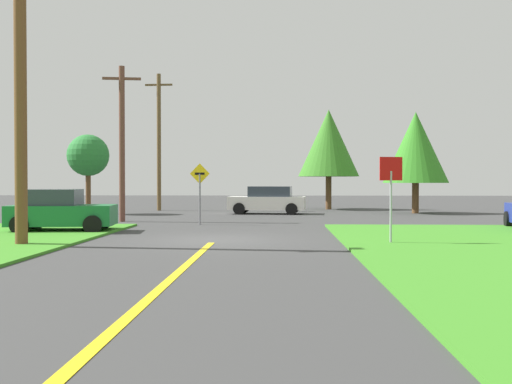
{
  "coord_description": "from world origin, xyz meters",
  "views": [
    {
      "loc": [
        2.14,
        -19.23,
        1.92
      ],
      "look_at": [
        1.25,
        2.41,
        1.53
      ],
      "focal_mm": 41.41,
      "sensor_mm": 36.0,
      "label": 1
    }
  ],
  "objects_px": {
    "oak_tree_right": "(416,148)",
    "utility_pole_far": "(159,140)",
    "oak_tree_left": "(88,156)",
    "direction_sign": "(200,187)",
    "pine_tree_center": "(329,143)",
    "stop_sign": "(391,184)",
    "parked_car_near_building": "(59,211)",
    "utility_pole_near": "(20,94)",
    "utility_pole_mid": "(122,141)",
    "car_approaching_junction": "(268,200)"
  },
  "relations": [
    {
      "from": "oak_tree_right",
      "to": "utility_pole_far",
      "type": "bearing_deg",
      "value": 170.42
    },
    {
      "from": "oak_tree_left",
      "to": "direction_sign",
      "type": "bearing_deg",
      "value": -46.66
    },
    {
      "from": "oak_tree_right",
      "to": "pine_tree_center",
      "type": "bearing_deg",
      "value": 134.97
    },
    {
      "from": "stop_sign",
      "to": "oak_tree_left",
      "type": "xyz_separation_m",
      "value": [
        -14.56,
        16.13,
        1.56
      ]
    },
    {
      "from": "stop_sign",
      "to": "parked_car_near_building",
      "type": "xyz_separation_m",
      "value": [
        -11.67,
        4.03,
        -1.05
      ]
    },
    {
      "from": "utility_pole_far",
      "to": "pine_tree_center",
      "type": "bearing_deg",
      "value": 10.51
    },
    {
      "from": "utility_pole_near",
      "to": "pine_tree_center",
      "type": "bearing_deg",
      "value": 64.91
    },
    {
      "from": "utility_pole_mid",
      "to": "utility_pole_near",
      "type": "bearing_deg",
      "value": -90.69
    },
    {
      "from": "utility_pole_mid",
      "to": "parked_car_near_building",
      "type": "bearing_deg",
      "value": -98.08
    },
    {
      "from": "utility_pole_far",
      "to": "direction_sign",
      "type": "bearing_deg",
      "value": -70.57
    },
    {
      "from": "car_approaching_junction",
      "to": "utility_pole_near",
      "type": "height_order",
      "value": "utility_pole_near"
    },
    {
      "from": "oak_tree_left",
      "to": "stop_sign",
      "type": "bearing_deg",
      "value": -47.93
    },
    {
      "from": "pine_tree_center",
      "to": "utility_pole_far",
      "type": "bearing_deg",
      "value": -169.49
    },
    {
      "from": "stop_sign",
      "to": "utility_pole_far",
      "type": "relative_size",
      "value": 0.3
    },
    {
      "from": "parked_car_near_building",
      "to": "oak_tree_right",
      "type": "relative_size",
      "value": 0.66
    },
    {
      "from": "parked_car_near_building",
      "to": "stop_sign",
      "type": "bearing_deg",
      "value": -25.17
    },
    {
      "from": "stop_sign",
      "to": "pine_tree_center",
      "type": "height_order",
      "value": "pine_tree_center"
    },
    {
      "from": "parked_car_near_building",
      "to": "utility_pole_near",
      "type": "distance_m",
      "value": 6.13
    },
    {
      "from": "utility_pole_near",
      "to": "oak_tree_right",
      "type": "distance_m",
      "value": 24.35
    },
    {
      "from": "parked_car_near_building",
      "to": "pine_tree_center",
      "type": "xyz_separation_m",
      "value": [
        11.64,
        18.53,
        3.72
      ]
    },
    {
      "from": "stop_sign",
      "to": "direction_sign",
      "type": "distance_m",
      "value": 10.55
    },
    {
      "from": "stop_sign",
      "to": "utility_pole_mid",
      "type": "height_order",
      "value": "utility_pole_mid"
    },
    {
      "from": "stop_sign",
      "to": "car_approaching_junction",
      "type": "bearing_deg",
      "value": -87.86
    },
    {
      "from": "utility_pole_mid",
      "to": "utility_pole_far",
      "type": "height_order",
      "value": "utility_pole_far"
    },
    {
      "from": "parked_car_near_building",
      "to": "pine_tree_center",
      "type": "distance_m",
      "value": 22.2
    },
    {
      "from": "utility_pole_near",
      "to": "utility_pole_far",
      "type": "distance_m",
      "value": 21.29
    },
    {
      "from": "utility_pole_far",
      "to": "oak_tree_right",
      "type": "relative_size",
      "value": 1.47
    },
    {
      "from": "utility_pole_far",
      "to": "oak_tree_left",
      "type": "bearing_deg",
      "value": -127.02
    },
    {
      "from": "utility_pole_far",
      "to": "oak_tree_left",
      "type": "relative_size",
      "value": 1.92
    },
    {
      "from": "utility_pole_near",
      "to": "utility_pole_far",
      "type": "bearing_deg",
      "value": 90.84
    },
    {
      "from": "parked_car_near_building",
      "to": "car_approaching_junction",
      "type": "bearing_deg",
      "value": 53.02
    },
    {
      "from": "car_approaching_junction",
      "to": "utility_pole_mid",
      "type": "xyz_separation_m",
      "value": [
        -6.78,
        -6.94,
        3.02
      ]
    },
    {
      "from": "utility_pole_mid",
      "to": "direction_sign",
      "type": "xyz_separation_m",
      "value": [
        3.96,
        -1.84,
        -2.14
      ]
    },
    {
      "from": "oak_tree_left",
      "to": "utility_pole_mid",
      "type": "bearing_deg",
      "value": -59.48
    },
    {
      "from": "utility_pole_far",
      "to": "oak_tree_right",
      "type": "height_order",
      "value": "utility_pole_far"
    },
    {
      "from": "utility_pole_far",
      "to": "utility_pole_mid",
      "type": "bearing_deg",
      "value": -87.64
    },
    {
      "from": "utility_pole_mid",
      "to": "oak_tree_right",
      "type": "xyz_separation_m",
      "value": [
        15.61,
        7.93,
        0.11
      ]
    },
    {
      "from": "stop_sign",
      "to": "direction_sign",
      "type": "relative_size",
      "value": 0.98
    },
    {
      "from": "utility_pole_near",
      "to": "utility_pole_mid",
      "type": "relative_size",
      "value": 1.2
    },
    {
      "from": "parked_car_near_building",
      "to": "utility_pole_far",
      "type": "relative_size",
      "value": 0.45
    },
    {
      "from": "car_approaching_junction",
      "to": "oak_tree_right",
      "type": "bearing_deg",
      "value": -168.22
    },
    {
      "from": "parked_car_near_building",
      "to": "direction_sign",
      "type": "relative_size",
      "value": 1.48
    },
    {
      "from": "utility_pole_far",
      "to": "pine_tree_center",
      "type": "distance_m",
      "value": 11.45
    },
    {
      "from": "utility_pole_far",
      "to": "car_approaching_junction",
      "type": "bearing_deg",
      "value": -27.15
    },
    {
      "from": "pine_tree_center",
      "to": "oak_tree_right",
      "type": "xyz_separation_m",
      "value": [
        4.79,
        -4.8,
        -0.58
      ]
    },
    {
      "from": "utility_pole_near",
      "to": "direction_sign",
      "type": "xyz_separation_m",
      "value": [
        4.09,
        8.81,
        -2.82
      ]
    },
    {
      "from": "utility_pole_mid",
      "to": "oak_tree_right",
      "type": "height_order",
      "value": "utility_pole_mid"
    },
    {
      "from": "stop_sign",
      "to": "utility_pole_far",
      "type": "bearing_deg",
      "value": -72.61
    },
    {
      "from": "oak_tree_left",
      "to": "parked_car_near_building",
      "type": "bearing_deg",
      "value": -76.57
    },
    {
      "from": "stop_sign",
      "to": "oak_tree_left",
      "type": "distance_m",
      "value": 21.79
    }
  ]
}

